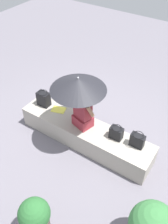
{
  "coord_description": "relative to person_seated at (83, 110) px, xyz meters",
  "views": [
    {
      "loc": [
        -1.86,
        2.82,
        3.82
      ],
      "look_at": [
        0.03,
        -0.01,
        0.79
      ],
      "focal_mm": 39.75,
      "sensor_mm": 36.0,
      "label": 1
    }
  ],
  "objects": [
    {
      "name": "handbag_black",
      "position": [
        1.01,
        -0.05,
        -0.23
      ],
      "size": [
        0.26,
        0.19,
        0.33
      ],
      "color": "black",
      "rests_on": "stone_bench"
    },
    {
      "name": "stone_bench",
      "position": [
        -0.06,
        0.01,
        -0.61
      ],
      "size": [
        2.76,
        0.6,
        0.44
      ],
      "primitive_type": "cube",
      "color": "#A8A093",
      "rests_on": "ground"
    },
    {
      "name": "person_seated",
      "position": [
        0.0,
        0.0,
        0.0
      ],
      "size": [
        0.51,
        0.36,
        0.9
      ],
      "color": "#992D38",
      "rests_on": "stone_bench"
    },
    {
      "name": "magazine",
      "position": [
        0.66,
        -0.08,
        -0.38
      ],
      "size": [
        0.33,
        0.27,
        0.01
      ],
      "primitive_type": "cube",
      "rotation": [
        0.0,
        0.0,
        0.3
      ],
      "color": "#EAE04C",
      "rests_on": "stone_bench"
    },
    {
      "name": "planter_near",
      "position": [
        -0.5,
        1.9,
        -0.38
      ],
      "size": [
        0.44,
        0.44,
        0.82
      ],
      "color": "brown",
      "rests_on": "ground"
    },
    {
      "name": "shoulder_bag_spare",
      "position": [
        -0.69,
        -0.06,
        -0.26
      ],
      "size": [
        0.24,
        0.18,
        0.26
      ],
      "color": "black",
      "rests_on": "stone_bench"
    },
    {
      "name": "ground_plane",
      "position": [
        -0.06,
        0.01,
        -0.83
      ],
      "size": [
        14.0,
        14.0,
        0.0
      ],
      "primitive_type": "plane",
      "color": "slate"
    },
    {
      "name": "tote_bag_canvas",
      "position": [
        -1.09,
        -0.09,
        -0.25
      ],
      "size": [
        0.25,
        0.19,
        0.28
      ],
      "color": "black",
      "rests_on": "stone_bench"
    },
    {
      "name": "parasol",
      "position": [
        0.04,
        0.07,
        0.6
      ],
      "size": [
        0.98,
        0.98,
        1.13
      ],
      "color": "#B7B7BC",
      "rests_on": "stone_bench"
    }
  ]
}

